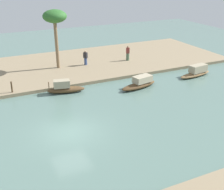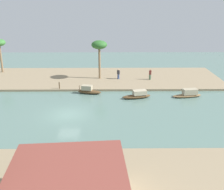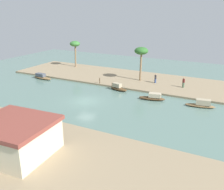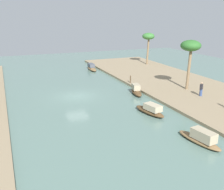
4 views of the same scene
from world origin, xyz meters
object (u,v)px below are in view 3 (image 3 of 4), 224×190
at_px(sampan_downstream_large, 42,77).
at_px(palm_tree_left_near, 141,52).
at_px(person_on_near_bank, 155,79).
at_px(palm_tree_left_far, 75,45).
at_px(riverside_building, 15,137).
at_px(sampan_near_left_bank, 201,104).
at_px(person_by_mooring, 183,83).
at_px(sampan_foreground, 153,97).
at_px(sampan_with_red_awning, 118,88).
at_px(mooring_post, 100,81).

relative_size(sampan_downstream_large, palm_tree_left_near, 0.72).
distance_m(person_on_near_bank, palm_tree_left_far, 21.18).
bearing_deg(riverside_building, sampan_downstream_large, -56.64).
distance_m(sampan_near_left_bank, person_on_near_bank, 11.92).
distance_m(palm_tree_left_near, palm_tree_left_far, 17.74).
relative_size(sampan_near_left_bank, person_by_mooring, 2.42).
bearing_deg(sampan_foreground, person_by_mooring, -121.58).
xyz_separation_m(sampan_foreground, sampan_with_red_awning, (6.64, -1.85, 0.02)).
bearing_deg(sampan_foreground, mooring_post, -27.59).
xyz_separation_m(sampan_downstream_large, riverside_building, (-16.68, 21.70, 1.51)).
xyz_separation_m(sampan_foreground, person_on_near_bank, (2.30, -7.94, 0.64)).
bearing_deg(person_by_mooring, sampan_downstream_large, -153.24).
bearing_deg(person_by_mooring, palm_tree_left_far, -177.44).
bearing_deg(palm_tree_left_near, sampan_with_red_awning, 78.52).
xyz_separation_m(sampan_foreground, mooring_post, (10.94, -3.16, 0.37)).
height_order(palm_tree_left_near, palm_tree_left_far, palm_tree_left_near).
bearing_deg(sampan_downstream_large, palm_tree_left_near, -155.02).
relative_size(mooring_post, palm_tree_left_far, 0.17).
bearing_deg(sampan_near_left_bank, sampan_downstream_large, -10.47).
height_order(person_on_near_bank, palm_tree_left_near, palm_tree_left_near).
distance_m(person_on_near_bank, person_by_mooring, 5.07).
bearing_deg(sampan_with_red_awning, person_on_near_bank, -112.55).
relative_size(sampan_foreground, sampan_near_left_bank, 0.98).
distance_m(sampan_downstream_large, person_by_mooring, 26.28).
distance_m(sampan_downstream_large, person_on_near_bank, 21.52).
xyz_separation_m(sampan_downstream_large, mooring_post, (-11.87, -1.71, 0.40)).
bearing_deg(person_on_near_bank, palm_tree_left_far, -132.70).
height_order(sampan_with_red_awning, sampan_near_left_bank, sampan_with_red_awning).
xyz_separation_m(sampan_near_left_bank, riverside_building, (13.00, 20.60, 1.47)).
distance_m(sampan_foreground, riverside_building, 21.20).
relative_size(sampan_downstream_large, mooring_post, 4.49).
relative_size(sampan_foreground, riverside_building, 0.56).
bearing_deg(palm_tree_left_near, sampan_near_left_bank, 146.70).
xyz_separation_m(mooring_post, palm_tree_left_far, (11.65, -9.21, 4.42)).
height_order(palm_tree_left_far, riverside_building, palm_tree_left_far).
height_order(sampan_with_red_awning, palm_tree_left_far, palm_tree_left_far).
xyz_separation_m(sampan_near_left_bank, person_by_mooring, (4.12, -7.16, 0.56)).
xyz_separation_m(sampan_near_left_bank, palm_tree_left_far, (29.47, -12.02, 4.77)).
height_order(sampan_downstream_large, person_on_near_bank, person_on_near_bank).
bearing_deg(person_on_near_bank, person_by_mooring, 54.79).
xyz_separation_m(sampan_with_red_awning, mooring_post, (4.30, -1.31, 0.35)).
bearing_deg(sampan_downstream_large, sampan_near_left_bank, -178.69).
relative_size(palm_tree_left_near, palm_tree_left_far, 1.06).
bearing_deg(palm_tree_left_far, person_by_mooring, 169.15).
distance_m(mooring_post, riverside_building, 23.92).
relative_size(sampan_downstream_large, sampan_near_left_bank, 1.07).
height_order(sampan_foreground, palm_tree_left_near, palm_tree_left_near).
bearing_deg(person_on_near_bank, sampan_near_left_bank, 20.02).
bearing_deg(sampan_foreground, palm_tree_left_near, -69.03).
bearing_deg(palm_tree_left_far, sampan_near_left_bank, 157.81).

